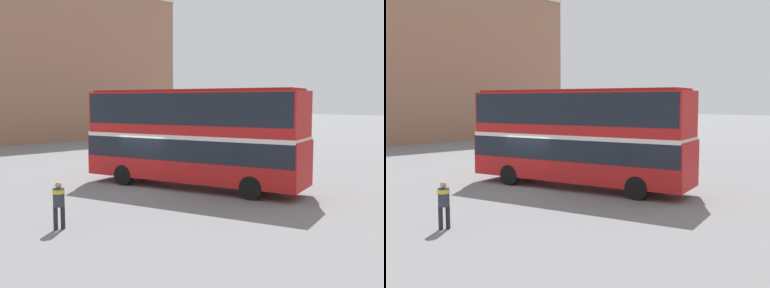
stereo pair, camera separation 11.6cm
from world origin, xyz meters
TOP-DOWN VIEW (x-y plane):
  - ground_plane at (0.00, 0.00)m, footprint 240.00×240.00m
  - building_row_left at (-29.79, 8.77)m, footprint 8.96×31.46m
  - double_decker_bus at (1.65, 1.35)m, footprint 11.20×5.37m
  - pedestrian_foreground at (3.75, -6.68)m, footprint 0.45×0.45m

SIDE VIEW (x-z plane):
  - ground_plane at x=0.00m, z-range 0.00..0.00m
  - pedestrian_foreground at x=3.75m, z-range 0.18..1.75m
  - double_decker_bus at x=1.65m, z-range 0.34..5.04m
  - building_row_left at x=-29.79m, z-range 0.01..16.79m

